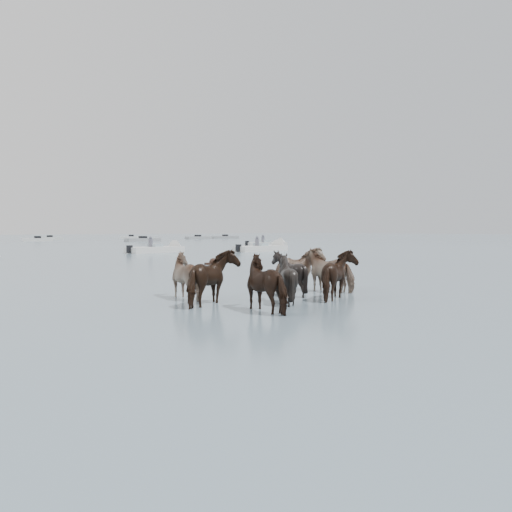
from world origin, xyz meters
TOP-DOWN VIEW (x-y plane):
  - ground at (0.00, 0.00)m, footprint 400.00×400.00m
  - pony_herd at (-1.67, 0.66)m, footprint 6.29×4.66m
  - swimming_pony at (4.35, 12.76)m, footprint 0.72×0.44m
  - motorboat_c at (9.31, 27.42)m, footprint 5.68×2.58m
  - motorboat_d at (17.58, 23.90)m, footprint 5.99×2.24m
  - motorboat_e at (25.77, 32.76)m, footprint 5.23×2.78m

SIDE VIEW (x-z plane):
  - ground at x=0.00m, z-range 0.00..0.00m
  - swimming_pony at x=4.35m, z-range -0.12..0.32m
  - motorboat_d at x=17.58m, z-range -0.74..1.18m
  - motorboat_c at x=9.31m, z-range -0.73..1.19m
  - motorboat_e at x=25.77m, z-range -0.73..1.19m
  - pony_herd at x=-1.67m, z-range -0.17..1.32m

